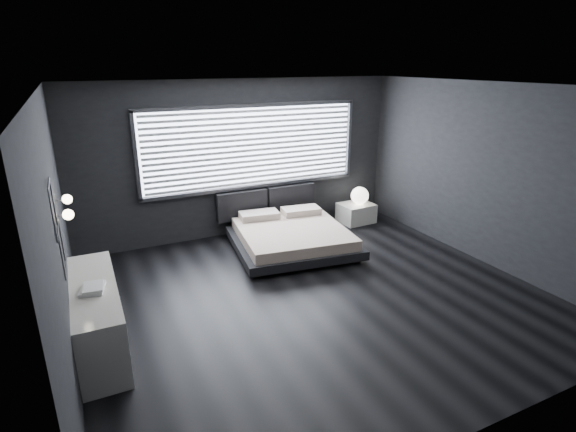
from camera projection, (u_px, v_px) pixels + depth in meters
name	position (u px, v px, depth m)	size (l,w,h in m)	color
room	(317.00, 199.00, 5.78)	(6.04, 6.00, 2.80)	black
window	(253.00, 147.00, 8.09)	(4.14, 0.09, 1.52)	white
headboard	(267.00, 201.00, 8.47)	(1.96, 0.16, 0.52)	black
sconce_near	(68.00, 215.00, 4.57)	(0.18, 0.11, 0.11)	silver
sconce_far	(67.00, 199.00, 5.08)	(0.18, 0.11, 0.11)	silver
wall_art_upper	(53.00, 209.00, 3.94)	(0.01, 0.48, 0.48)	#47474C
wall_art_lower	(62.00, 248.00, 4.31)	(0.01, 0.48, 0.48)	#47474C
bed	(292.00, 236.00, 7.69)	(2.19, 2.11, 0.51)	black
nightstand	(356.00, 213.00, 9.02)	(0.65, 0.54, 0.38)	silver
orb_lamp	(360.00, 196.00, 8.89)	(0.35, 0.35, 0.35)	white
dresser	(96.00, 316.00, 5.03)	(0.54, 1.88, 0.75)	silver
book_stack	(93.00, 288.00, 4.80)	(0.30, 0.35, 0.06)	white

